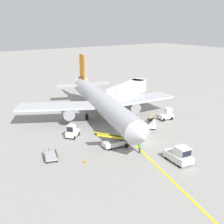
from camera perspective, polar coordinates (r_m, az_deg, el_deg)
ground_plane at (r=42.15m, az=6.13°, el=-5.75°), size 300.00×300.00×0.00m
taxi_line_yellow at (r=45.66m, az=1.89°, el=-3.80°), size 22.25×77.01×0.01m
airliner at (r=49.50m, az=-2.18°, el=2.04°), size 27.81×34.72×10.10m
jet_bridge at (r=58.23m, az=3.53°, el=4.47°), size 12.68×7.92×4.85m
pushback_tug at (r=36.40m, az=13.20°, el=-8.28°), size 2.33×3.81×2.20m
baggage_tug_near_wing at (r=51.58m, az=10.70°, el=-0.51°), size 2.57×1.65×2.10m
baggage_tug_by_cargo_door at (r=43.29m, az=-7.86°, el=-3.86°), size 2.68×2.52×2.10m
belt_loader_forward_hold at (r=39.80m, az=0.67°, el=-5.86°), size 5.13×1.98×2.59m
belt_loader_aft_hold at (r=47.75m, az=7.69°, el=-2.01°), size 4.18×4.63×2.59m
baggage_cart_loaded at (r=37.35m, az=-11.95°, el=-8.41°), size 2.29×3.83×0.94m
ground_crew_marshaller at (r=38.12m, az=5.49°, el=-6.81°), size 0.36×0.24×1.70m
ground_crew_wing_walker at (r=44.94m, az=5.43°, el=-2.99°), size 0.36×0.24×1.70m
safety_cone_nose_left at (r=35.85m, az=-5.30°, el=-9.66°), size 0.36×0.36×0.44m
safety_cone_nose_right at (r=42.83m, az=4.39°, el=-5.00°), size 0.36×0.36×0.44m
safety_cone_wingtip_left at (r=51.14m, az=-4.12°, el=-1.23°), size 0.36×0.36×0.44m
safety_cone_wingtip_right at (r=54.43m, az=7.52°, el=-0.19°), size 0.36×0.36×0.44m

